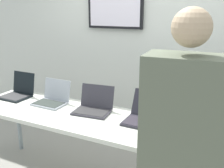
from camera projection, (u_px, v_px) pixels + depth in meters
back_wall at (148, 44)px, 3.20m from camera, size 8.00×0.11×2.72m
workbench at (108, 125)px, 2.40m from camera, size 3.04×0.70×0.79m
laptop_station_0 at (18, 91)px, 3.01m from camera, size 0.33×0.32×0.27m
laptop_station_1 at (52, 98)px, 2.80m from camera, size 0.35×0.30×0.25m
laptop_station_2 at (94, 106)px, 2.58m from camera, size 0.38×0.34×0.25m
laptop_station_3 at (144, 115)px, 2.35m from camera, size 0.32×0.38×0.25m
laptop_station_4 at (199, 126)px, 2.15m from camera, size 0.38×0.34×0.23m
person at (182, 138)px, 1.43m from camera, size 0.45×0.60×1.80m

